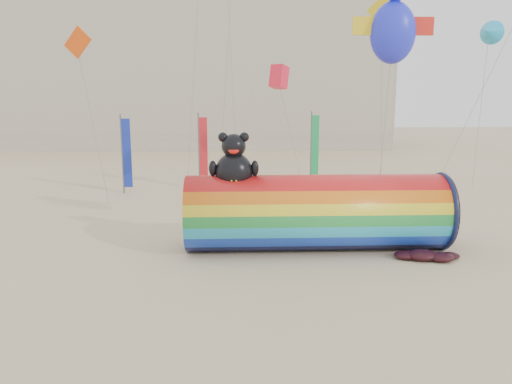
{
  "coord_description": "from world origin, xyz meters",
  "views": [
    {
      "loc": [
        -0.32,
        -18.99,
        6.41
      ],
      "look_at": [
        0.5,
        1.5,
        2.4
      ],
      "focal_mm": 35.0,
      "sensor_mm": 36.0,
      "label": 1
    }
  ],
  "objects_px": {
    "kite_handler": "(404,228)",
    "fabric_bundle": "(426,255)",
    "windsock_assembly": "(316,210)",
    "hotel_building": "(142,63)"
  },
  "relations": [
    {
      "from": "fabric_bundle",
      "to": "kite_handler",
      "type": "bearing_deg",
      "value": 103.6
    },
    {
      "from": "windsock_assembly",
      "to": "kite_handler",
      "type": "bearing_deg",
      "value": 0.45
    },
    {
      "from": "hotel_building",
      "to": "windsock_assembly",
      "type": "bearing_deg",
      "value": -71.49
    },
    {
      "from": "windsock_assembly",
      "to": "kite_handler",
      "type": "relative_size",
      "value": 6.45
    },
    {
      "from": "hotel_building",
      "to": "fabric_bundle",
      "type": "height_order",
      "value": "hotel_building"
    },
    {
      "from": "hotel_building",
      "to": "fabric_bundle",
      "type": "relative_size",
      "value": 23.06
    },
    {
      "from": "kite_handler",
      "to": "fabric_bundle",
      "type": "relative_size",
      "value": 0.64
    },
    {
      "from": "fabric_bundle",
      "to": "windsock_assembly",
      "type": "bearing_deg",
      "value": 158.86
    },
    {
      "from": "windsock_assembly",
      "to": "fabric_bundle",
      "type": "distance_m",
      "value": 4.72
    },
    {
      "from": "windsock_assembly",
      "to": "fabric_bundle",
      "type": "relative_size",
      "value": 4.14
    }
  ]
}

